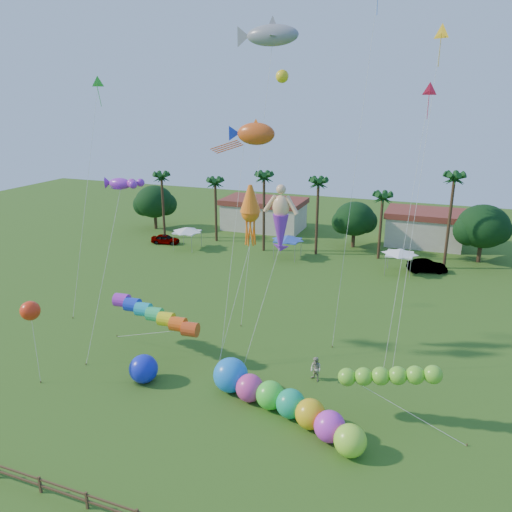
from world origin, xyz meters
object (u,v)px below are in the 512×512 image
(blue_ball, at_px, (144,369))
(spectator_b, at_px, (316,369))
(car_b, at_px, (427,266))
(car_a, at_px, (165,239))
(caterpillar_inflatable, at_px, (279,400))

(blue_ball, bearing_deg, spectator_b, 21.55)
(spectator_b, bearing_deg, car_b, 106.67)
(car_b, height_order, blue_ball, blue_ball)
(car_a, bearing_deg, caterpillar_inflatable, -148.08)
(car_b, height_order, caterpillar_inflatable, caterpillar_inflatable)
(blue_ball, bearing_deg, car_b, 61.03)
(spectator_b, bearing_deg, car_a, 166.10)
(car_b, bearing_deg, spectator_b, 151.57)
(car_a, height_order, caterpillar_inflatable, caterpillar_inflatable)
(car_a, relative_size, spectator_b, 2.13)
(caterpillar_inflatable, relative_size, blue_ball, 5.59)
(caterpillar_inflatable, height_order, blue_ball, caterpillar_inflatable)
(car_b, xyz_separation_m, blue_ball, (-18.01, -32.54, 0.30))
(spectator_b, height_order, caterpillar_inflatable, caterpillar_inflatable)
(car_a, distance_m, car_b, 35.25)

